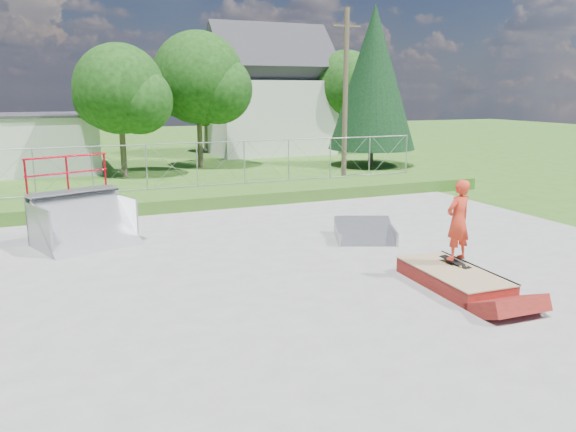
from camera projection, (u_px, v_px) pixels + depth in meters
name	position (u px, v px, depth m)	size (l,w,h in m)	color
ground	(304.00, 275.00, 13.40)	(120.00, 120.00, 0.00)	#2E611B
concrete_pad	(304.00, 274.00, 13.39)	(20.00, 16.00, 0.04)	gray
grass_berm	(204.00, 197.00, 21.90)	(24.00, 3.00, 0.50)	#2E611B
grind_box	(453.00, 278.00, 12.52)	(1.42, 2.75, 0.40)	maroon
quarter_pipe	(84.00, 203.00, 15.63)	(2.48, 2.10, 2.48)	#9B9DA3
flat_bank_ramp	(365.00, 232.00, 16.46)	(1.67, 1.78, 0.51)	#9B9DA3
skateboard	(455.00, 262.00, 12.88)	(0.22, 0.80, 0.02)	black
skater	(458.00, 223.00, 12.68)	(0.67, 0.44, 1.85)	red
chain_link_fence	(197.00, 165.00, 22.55)	(20.00, 0.06, 1.80)	#95979D
gable_house	(269.00, 98.00, 39.37)	(8.40, 6.08, 8.94)	silver
utility_pole	(345.00, 98.00, 26.16)	(0.24, 0.24, 8.00)	#4E4231
tree_left_near	(125.00, 92.00, 27.87)	(4.76, 4.48, 6.65)	#4E4231
tree_center	(204.00, 81.00, 31.23)	(5.44, 5.12, 7.60)	#4E4231
tree_right_far	(350.00, 88.00, 39.24)	(5.10, 4.80, 7.12)	#4E4231
tree_back_mid	(209.00, 101.00, 39.66)	(4.08, 3.84, 5.70)	#4E4231
conifer_tree	(373.00, 78.00, 32.13)	(5.04, 5.04, 9.10)	#4E4231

